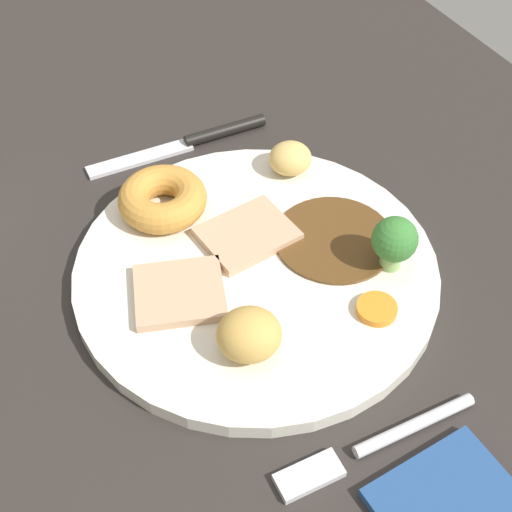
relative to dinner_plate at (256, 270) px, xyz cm
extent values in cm
cube|color=#2B2623|center=(3.75, 1.73, -2.50)|extent=(120.00, 84.00, 3.60)
cylinder|color=silver|center=(0.00, 0.00, 0.00)|extent=(29.67, 29.67, 1.40)
cylinder|color=#563819|center=(-0.47, -7.09, 0.85)|extent=(10.09, 10.09, 0.30)
cube|color=tan|center=(-0.31, 6.80, 1.10)|extent=(8.04, 8.47, 0.80)
cube|color=tan|center=(3.03, -0.70, 1.10)|extent=(6.84, 8.16, 0.80)
torus|color=#C68938|center=(9.30, 4.33, 2.05)|extent=(7.67, 7.67, 2.70)
ellipsoid|color=tan|center=(-7.28, 4.20, 2.52)|extent=(5.61, 5.81, 3.64)
ellipsoid|color=#D8B260|center=(9.08, -8.03, 2.14)|extent=(4.54, 4.69, 2.88)
cylinder|color=orange|center=(-8.48, -6.04, 1.02)|extent=(3.15, 3.15, 0.64)
cylinder|color=#8CB766|center=(-4.93, -9.65, 1.56)|extent=(1.72, 1.72, 1.73)
sphere|color=#387A33|center=(-4.93, -9.65, 3.72)|extent=(3.68, 3.68, 3.68)
cylinder|color=silver|center=(-17.43, -3.47, -0.25)|extent=(1.03, 9.51, 0.90)
cube|color=silver|center=(-17.32, 4.78, -0.40)|extent=(2.06, 4.53, 0.60)
cylinder|color=black|center=(18.19, -5.64, -0.10)|extent=(1.36, 8.52, 1.20)
cube|color=silver|center=(18.36, 3.36, -0.50)|extent=(1.90, 10.53, 0.40)
camera|label=1|loc=(-34.28, 17.16, 43.18)|focal=49.48mm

